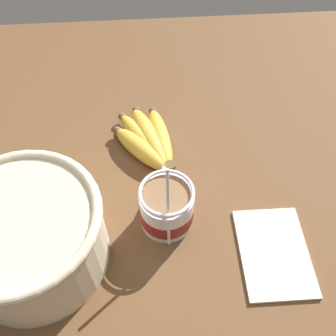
{
  "coord_description": "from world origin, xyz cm",
  "views": [
    {
      "loc": [
        -36.8,
        0.23,
        61.84
      ],
      "look_at": [
        3.73,
        -2.84,
        7.6
      ],
      "focal_mm": 40.0,
      "sensor_mm": 36.0,
      "label": 1
    }
  ],
  "objects": [
    {
      "name": "woven_basket",
      "position": [
        -9.75,
        19.19,
        10.67
      ],
      "size": [
        24.21,
        24.21,
        13.38
      ],
      "color": "beige",
      "rests_on": "table"
    },
    {
      "name": "coffee_mug",
      "position": [
        -4.57,
        -2.2,
        7.72
      ],
      "size": [
        13.42,
        9.23,
        17.14
      ],
      "color": "silver",
      "rests_on": "table"
    },
    {
      "name": "napkin",
      "position": [
        -12.24,
        -19.46,
        3.91
      ],
      "size": [
        16.23,
        11.47,
        0.6
      ],
      "color": "beige",
      "rests_on": "table"
    },
    {
      "name": "banana_bunch",
      "position": [
        12.35,
        0.09,
        5.49
      ],
      "size": [
        18.68,
        12.97,
        4.36
      ],
      "color": "brown",
      "rests_on": "table"
    },
    {
      "name": "table",
      "position": [
        0.0,
        0.0,
        1.8
      ],
      "size": [
        117.83,
        117.83,
        3.61
      ],
      "color": "brown",
      "rests_on": "ground"
    }
  ]
}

